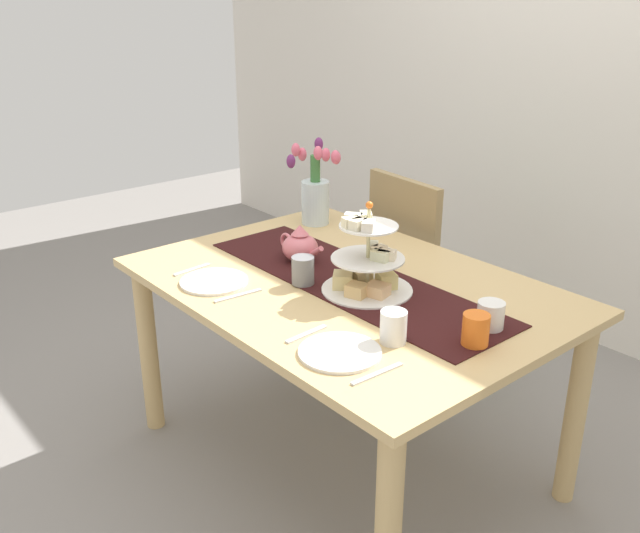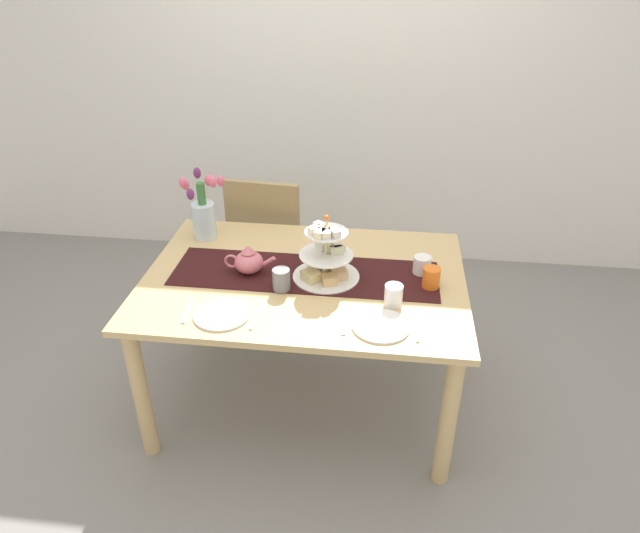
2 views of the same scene
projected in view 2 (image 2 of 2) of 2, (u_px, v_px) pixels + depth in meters
name	position (u px, v px, depth m)	size (l,w,h in m)	color
ground_plane	(306.00, 396.00, 2.93)	(8.00, 8.00, 0.00)	gray
room_wall_rear	(340.00, 71.00, 3.66)	(6.00, 0.08, 2.60)	silver
dining_table	(305.00, 295.00, 2.62)	(1.44, 1.02, 0.72)	tan
chair_left	(270.00, 240.00, 3.35)	(0.46, 0.46, 0.91)	#9C8254
table_runner	(305.00, 273.00, 2.59)	(1.20, 0.35, 0.00)	black
tiered_cake_stand	(326.00, 259.00, 2.51)	(0.30, 0.30, 0.30)	beige
teapot	(249.00, 261.00, 2.57)	(0.24, 0.13, 0.14)	#D66B75
tulip_vase	(204.00, 212.00, 2.84)	(0.20, 0.24, 0.36)	silver
cream_jug	(422.00, 265.00, 2.57)	(0.08, 0.08, 0.09)	white
dinner_plate_left	(222.00, 314.00, 2.30)	(0.23, 0.23, 0.01)	white
fork_left	(187.00, 312.00, 2.32)	(0.02, 0.15, 0.01)	silver
knife_left	(257.00, 317.00, 2.29)	(0.01, 0.17, 0.01)	silver
dinner_plate_right	(381.00, 326.00, 2.23)	(0.23, 0.23, 0.01)	white
fork_right	(344.00, 324.00, 2.25)	(0.02, 0.15, 0.01)	silver
knife_right	(418.00, 329.00, 2.22)	(0.01, 0.17, 0.01)	silver
mug_grey	(281.00, 279.00, 2.45)	(0.08, 0.08, 0.10)	slate
mug_white_text	(394.00, 295.00, 2.34)	(0.08, 0.08, 0.10)	white
mug_orange	(431.00, 278.00, 2.46)	(0.08, 0.08, 0.10)	orange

